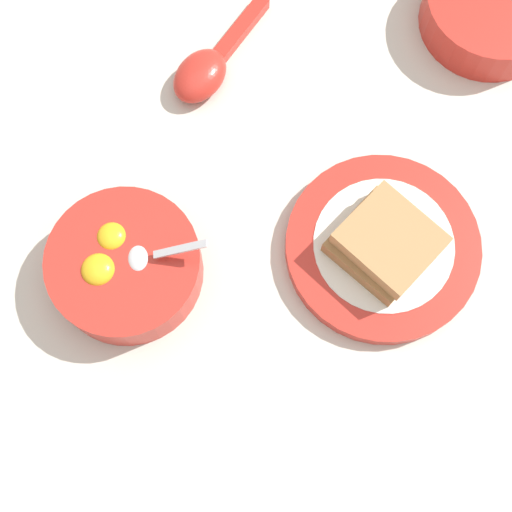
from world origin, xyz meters
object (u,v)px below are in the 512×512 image
at_px(soup_spoon, 207,68).
at_px(congee_bowl, 493,9).
at_px(egg_bowl, 125,266).
at_px(toast_plate, 382,247).
at_px(toast_sandwich, 386,243).

relative_size(soup_spoon, congee_bowl, 0.94).
height_order(egg_bowl, soup_spoon, egg_bowl).
relative_size(toast_plate, toast_sandwich, 1.61).
bearing_deg(toast_sandwich, toast_plate, 156.09).
distance_m(soup_spoon, congee_bowl, 0.31).
bearing_deg(egg_bowl, soup_spoon, 157.43).
xyz_separation_m(toast_sandwich, congee_bowl, (-0.25, 0.15, -0.01)).
distance_m(toast_plate, soup_spoon, 0.26).
bearing_deg(toast_sandwich, congee_bowl, 149.55).
height_order(egg_bowl, congee_bowl, egg_bowl).
xyz_separation_m(egg_bowl, toast_plate, (-0.00, 0.25, -0.02)).
xyz_separation_m(egg_bowl, toast_sandwich, (-0.00, 0.25, 0.01)).
relative_size(egg_bowl, soup_spoon, 1.10).
relative_size(toast_sandwich, soup_spoon, 0.85).
bearing_deg(egg_bowl, toast_plate, 91.02).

